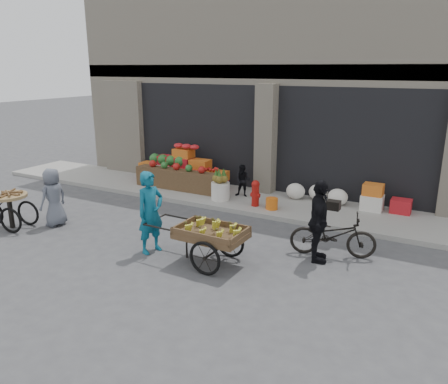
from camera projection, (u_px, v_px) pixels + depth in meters
The scene contains 15 objects.
ground at pixel (167, 255), 8.99m from camera, with size 80.00×80.00×0.00m, color #424244.
sidewalk at pixel (252, 201), 12.43m from camera, with size 18.00×2.20×0.12m, color gray.
building at pixel (303, 78), 14.83m from camera, with size 14.00×6.45×7.00m.
fruit_display at pixel (184, 169), 13.64m from camera, with size 3.10×1.12×1.24m.
pineapple_bin at pixel (220, 191), 12.27m from camera, with size 0.52×0.52×0.50m, color silver.
fire_hydrant at pixel (255, 192), 11.68m from camera, with size 0.22×0.22×0.71m.
orange_bucket at pixel (272, 204), 11.47m from camera, with size 0.32×0.32×0.30m, color orange.
right_bay_goods at pixel (351, 196), 11.63m from camera, with size 3.35×0.60×0.70m.
seated_person at pixel (243, 181), 12.53m from camera, with size 0.45×0.35×0.93m, color black.
banana_cart at pixel (209, 231), 8.42m from camera, with size 2.27×1.01×0.94m.
vendor_woman at pixel (150, 212), 8.94m from camera, with size 0.63×0.41×1.72m, color #0F5B77.
tricycle_cart at pixel (9, 205), 10.36m from camera, with size 1.46×0.98×0.95m.
vendor_grey at pixel (53, 197), 10.50m from camera, with size 0.70×0.45×1.42m, color slate.
bicycle at pixel (333, 235), 8.84m from camera, with size 0.60×1.72×0.90m, color black.
cyclist at pixel (318, 222), 8.50m from camera, with size 0.97×0.40×1.66m, color black.
Camera 1 is at (5.00, -6.70, 3.73)m, focal length 35.00 mm.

